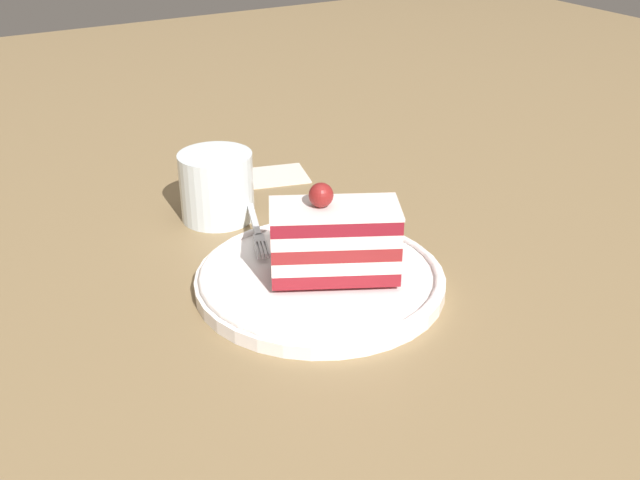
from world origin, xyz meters
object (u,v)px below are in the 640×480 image
(cake_slice, at_px, (333,239))
(dessert_plate, at_px, (320,278))
(fork, at_px, (257,231))
(drink_glass_near, at_px, (217,189))
(folded_napkin, at_px, (260,177))

(cake_slice, bearing_deg, dessert_plate, 39.58)
(fork, height_order, drink_glass_near, drink_glass_near)
(cake_slice, height_order, drink_glass_near, cake_slice)
(dessert_plate, xyz_separation_m, fork, (0.09, 0.02, 0.01))
(dessert_plate, relative_size, fork, 2.05)
(drink_glass_near, bearing_deg, cake_slice, -171.43)
(cake_slice, distance_m, folded_napkin, 0.27)
(dessert_plate, distance_m, cake_slice, 0.04)
(dessert_plate, distance_m, drink_glass_near, 0.18)
(cake_slice, relative_size, fork, 1.13)
(cake_slice, height_order, folded_napkin, cake_slice)
(dessert_plate, relative_size, folded_napkin, 2.00)
(dessert_plate, bearing_deg, folded_napkin, -14.25)
(folded_napkin, bearing_deg, drink_glass_near, 130.91)
(drink_glass_near, xyz_separation_m, folded_napkin, (0.07, -0.09, -0.03))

